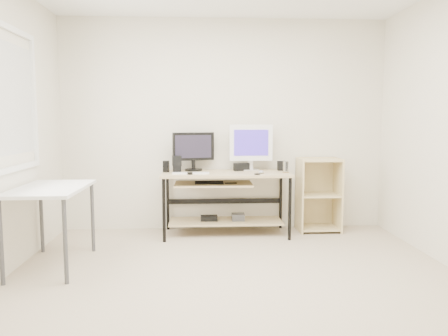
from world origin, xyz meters
name	(u,v)px	position (x,y,z in m)	size (l,w,h in m)	color
room	(220,126)	(-0.14, 0.04, 1.32)	(4.01, 4.01, 2.62)	#BBA990
desk	(224,190)	(-0.03, 1.66, 0.54)	(1.50, 0.65, 0.75)	tan
side_table	(51,196)	(-1.68, 0.60, 0.67)	(0.60, 1.00, 0.75)	white
shelf_unit	(318,194)	(1.15, 1.82, 0.45)	(0.50, 0.40, 0.90)	beige
black_monitor	(193,149)	(-0.38, 1.85, 1.02)	(0.50, 0.21, 0.46)	black
white_imac	(251,144)	(0.32, 1.84, 1.07)	(0.52, 0.17, 0.56)	silver
keyboard	(191,173)	(-0.41, 1.53, 0.76)	(0.42, 0.12, 0.01)	white
mouse	(261,172)	(0.40, 1.53, 0.77)	(0.06, 0.10, 0.03)	#B1B1B6
center_speaker	(241,167)	(0.20, 1.81, 0.80)	(0.19, 0.08, 0.09)	black
speaker_left	(177,164)	(-0.58, 1.68, 0.85)	(0.11, 0.11, 0.20)	black
speaker_right	(282,166)	(0.69, 1.82, 0.81)	(0.09, 0.09, 0.11)	black
audio_controller	(166,166)	(-0.71, 1.70, 0.82)	(0.07, 0.04, 0.14)	black
volume_puck	(190,173)	(-0.42, 1.47, 0.76)	(0.06, 0.06, 0.03)	black
smartphone	(257,174)	(0.34, 1.43, 0.75)	(0.06, 0.11, 0.01)	black
coaster	(286,172)	(0.70, 1.60, 0.75)	(0.08, 0.08, 0.01)	#A07E48
drinking_glass	(286,167)	(0.70, 1.60, 0.82)	(0.06, 0.06, 0.13)	white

